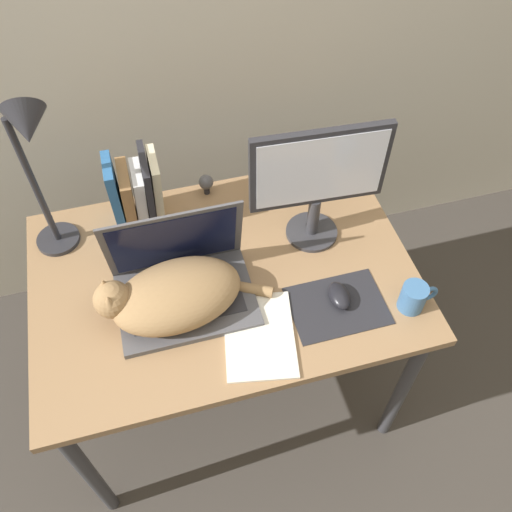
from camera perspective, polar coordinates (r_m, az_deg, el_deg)
The scene contains 12 objects.
ground_plane at distance 2.10m, azimuth 0.13°, elevation -22.30°, with size 12.00×12.00×0.00m, color #3D3833.
desk at distance 1.67m, azimuth -3.34°, elevation -3.49°, with size 1.12×0.77×0.73m.
laptop at distance 1.53m, azimuth -7.71°, elevation -2.75°, with size 0.38×0.28×0.28m.
cat at distance 1.49m, azimuth -8.84°, elevation -4.13°, with size 0.49×0.27×0.15m.
external_monitor at distance 1.54m, azimuth 6.56°, elevation 8.06°, with size 0.39×0.16×0.40m.
mousepad at distance 1.55m, azimuth 8.56°, elevation -5.19°, with size 0.27×0.20×0.00m.
computer_mouse at distance 1.55m, azimuth 8.78°, elevation -4.15°, with size 0.06×0.10×0.04m.
book_row at distance 1.69m, azimuth -12.42°, elevation 6.29°, with size 0.15×0.17×0.25m.
desk_lamp at distance 1.51m, azimuth -22.39°, elevation 9.85°, with size 0.17×0.17×0.53m.
notepad at distance 1.48m, azimuth 0.35°, elevation -8.34°, with size 0.23×0.30×0.01m.
webcam at distance 1.79m, azimuth -5.28°, elevation 7.68°, with size 0.05×0.05×0.07m.
mug at distance 1.56m, azimuth 16.31°, elevation -4.17°, with size 0.11×0.07×0.09m.
Camera 1 is at (-0.16, -0.55, 2.02)m, focal length 38.00 mm.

